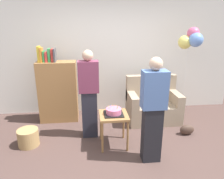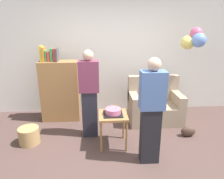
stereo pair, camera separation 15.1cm
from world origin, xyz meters
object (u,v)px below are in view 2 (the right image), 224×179
(birthday_cake, at_px, (113,112))
(side_table, at_px, (113,119))
(person_blowing_candles, at_px, (89,94))
(person_holding_cake, at_px, (151,112))
(bookshelf, at_px, (60,90))
(wicker_basket, at_px, (29,136))
(balloon_bunch, at_px, (195,39))
(handbag, at_px, (188,131))
(couch, at_px, (154,106))

(birthday_cake, bearing_deg, side_table, -1.44)
(person_blowing_candles, bearing_deg, birthday_cake, -50.03)
(birthday_cake, bearing_deg, person_holding_cake, -41.93)
(bookshelf, bearing_deg, person_blowing_candles, -49.02)
(wicker_basket, xyz_separation_m, balloon_bunch, (3.17, 0.72, 1.61))
(side_table, relative_size, person_holding_cake, 0.36)
(handbag, bearing_deg, person_holding_cake, -143.87)
(couch, xyz_separation_m, side_table, (-0.97, -0.92, 0.16))
(couch, distance_m, person_blowing_candles, 1.56)
(bookshelf, bearing_deg, handbag, -20.58)
(bookshelf, distance_m, person_holding_cake, 2.27)
(person_holding_cake, relative_size, handbag, 5.82)
(handbag, bearing_deg, couch, 123.36)
(couch, height_order, person_blowing_candles, person_blowing_candles)
(bookshelf, xyz_separation_m, balloon_bunch, (2.75, -0.27, 1.08))
(person_holding_cake, bearing_deg, bookshelf, -55.63)
(person_blowing_candles, bearing_deg, person_holding_cake, -49.31)
(person_blowing_candles, distance_m, handbag, 2.00)
(person_holding_cake, relative_size, wicker_basket, 4.53)
(couch, relative_size, handbag, 3.93)
(couch, distance_m, person_holding_cake, 1.55)
(person_blowing_candles, relative_size, wicker_basket, 4.53)
(person_blowing_candles, bearing_deg, side_table, -50.03)
(person_holding_cake, relative_size, balloon_bunch, 0.82)
(bookshelf, xyz_separation_m, handbag, (2.51, -0.94, -0.58))
(birthday_cake, bearing_deg, balloon_bunch, 27.49)
(wicker_basket, bearing_deg, bookshelf, 66.88)
(balloon_bunch, bearing_deg, wicker_basket, -167.18)
(couch, bearing_deg, person_blowing_candles, -158.45)
(person_blowing_candles, xyz_separation_m, wicker_basket, (-1.08, -0.23, -0.68))
(person_holding_cake, height_order, wicker_basket, person_holding_cake)
(birthday_cake, relative_size, balloon_bunch, 0.16)
(person_holding_cake, bearing_deg, wicker_basket, -27.51)
(couch, xyz_separation_m, birthday_cake, (-0.97, -0.92, 0.30))
(person_blowing_candles, distance_m, person_holding_cake, 1.26)
(person_holding_cake, bearing_deg, handbag, -154.11)
(birthday_cake, bearing_deg, handbag, 7.78)
(birthday_cake, bearing_deg, person_blowing_candles, 136.79)
(couch, distance_m, balloon_bunch, 1.58)
(birthday_cake, xyz_separation_m, wicker_basket, (-1.49, 0.15, -0.49))
(bookshelf, distance_m, wicker_basket, 1.20)
(side_table, bearing_deg, person_holding_cake, -41.93)
(person_blowing_candles, bearing_deg, handbag, -12.42)
(side_table, xyz_separation_m, handbag, (1.45, 0.20, -0.40))
(bookshelf, height_order, side_table, bookshelf)
(person_blowing_candles, height_order, handbag, person_blowing_candles)
(birthday_cake, xyz_separation_m, person_holding_cake, (0.53, -0.47, 0.19))
(side_table, xyz_separation_m, person_blowing_candles, (-0.40, 0.38, 0.33))
(couch, relative_size, wicker_basket, 3.06)
(side_table, xyz_separation_m, person_holding_cake, (0.53, -0.47, 0.33))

